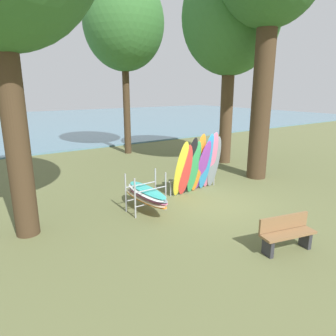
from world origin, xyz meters
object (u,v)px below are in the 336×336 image
(tree_far_left_back, at_px, (231,18))
(tree_mid_behind, at_px, (124,24))
(leaning_board_pile, at_px, (199,165))
(board_storage_rack, at_px, (146,194))
(park_bench, at_px, (286,233))

(tree_far_left_back, bearing_deg, tree_mid_behind, 121.89)
(leaning_board_pile, height_order, board_storage_rack, leaning_board_pile)
(park_bench, bearing_deg, tree_far_left_back, 54.28)
(tree_mid_behind, distance_m, park_bench, 14.23)
(tree_mid_behind, distance_m, leaning_board_pile, 10.10)
(tree_mid_behind, xyz_separation_m, tree_far_left_back, (3.11, -4.99, -0.22))
(leaning_board_pile, bearing_deg, park_bench, -102.71)
(tree_far_left_back, height_order, leaning_board_pile, tree_far_left_back)
(leaning_board_pile, distance_m, park_bench, 4.58)
(leaning_board_pile, relative_size, board_storage_rack, 1.10)
(leaning_board_pile, relative_size, park_bench, 1.61)
(tree_far_left_back, height_order, board_storage_rack, tree_far_left_back)
(board_storage_rack, bearing_deg, tree_far_left_back, 26.21)
(tree_far_left_back, xyz_separation_m, park_bench, (-5.28, -7.34, -6.54))
(tree_mid_behind, distance_m, tree_far_left_back, 5.88)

